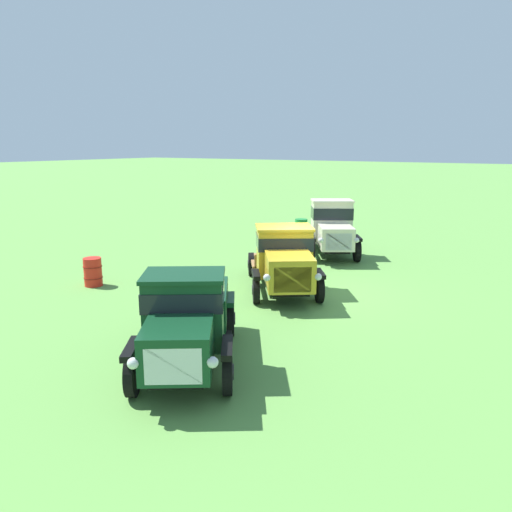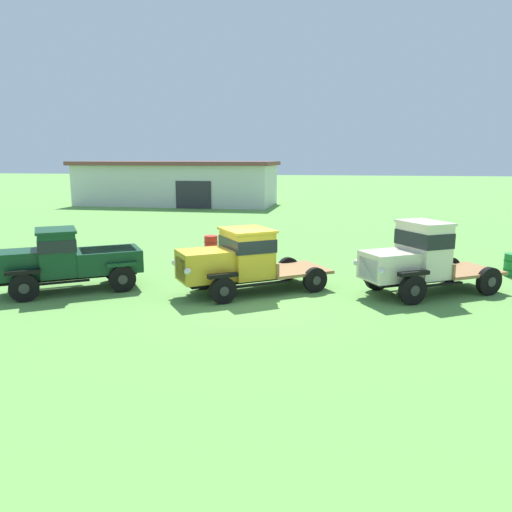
{
  "view_description": "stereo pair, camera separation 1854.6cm",
  "coord_description": "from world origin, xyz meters",
  "px_view_note": "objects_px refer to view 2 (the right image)",
  "views": [
    {
      "loc": [
        -13.56,
        -6.62,
        4.59
      ],
      "look_at": [
        -0.03,
        1.89,
        1.0
      ],
      "focal_mm": 35.0,
      "sensor_mm": 36.0,
      "label": 1
    },
    {
      "loc": [
        3.12,
        -14.72,
        4.3
      ],
      "look_at": [
        -0.03,
        1.89,
        1.0
      ],
      "focal_mm": 35.0,
      "sensor_mm": 36.0,
      "label": 2
    }
  ],
  "objects_px": {
    "vintage_truck_foreground_near": "(68,259)",
    "farm_shed": "(177,183)",
    "vintage_truck_midrow_center": "(418,258)",
    "oil_drum_near_fence": "(211,246)",
    "vintage_truck_second_in_line": "(240,259)"
  },
  "relations": [
    {
      "from": "oil_drum_near_fence",
      "to": "vintage_truck_second_in_line",
      "type": "bearing_deg",
      "value": -65.63
    },
    {
      "from": "vintage_truck_foreground_near",
      "to": "oil_drum_near_fence",
      "type": "height_order",
      "value": "vintage_truck_foreground_near"
    },
    {
      "from": "vintage_truck_second_in_line",
      "to": "oil_drum_near_fence",
      "type": "xyz_separation_m",
      "value": [
        -2.62,
        5.78,
        -0.65
      ]
    },
    {
      "from": "farm_shed",
      "to": "vintage_truck_second_in_line",
      "type": "height_order",
      "value": "farm_shed"
    },
    {
      "from": "oil_drum_near_fence",
      "to": "vintage_truck_midrow_center",
      "type": "bearing_deg",
      "value": -30.65
    },
    {
      "from": "farm_shed",
      "to": "vintage_truck_foreground_near",
      "type": "relative_size",
      "value": 4.0
    },
    {
      "from": "farm_shed",
      "to": "vintage_truck_midrow_center",
      "type": "bearing_deg",
      "value": -57.81
    },
    {
      "from": "vintage_truck_second_in_line",
      "to": "vintage_truck_midrow_center",
      "type": "bearing_deg",
      "value": 8.99
    },
    {
      "from": "vintage_truck_foreground_near",
      "to": "farm_shed",
      "type": "bearing_deg",
      "value": 103.08
    },
    {
      "from": "vintage_truck_midrow_center",
      "to": "oil_drum_near_fence",
      "type": "relative_size",
      "value": 5.25
    },
    {
      "from": "vintage_truck_midrow_center",
      "to": "oil_drum_near_fence",
      "type": "xyz_separation_m",
      "value": [
        -8.25,
        4.89,
        -0.72
      ]
    },
    {
      "from": "farm_shed",
      "to": "oil_drum_near_fence",
      "type": "relative_size",
      "value": 19.8
    },
    {
      "from": "vintage_truck_foreground_near",
      "to": "vintage_truck_midrow_center",
      "type": "height_order",
      "value": "vintage_truck_midrow_center"
    },
    {
      "from": "farm_shed",
      "to": "vintage_truck_midrow_center",
      "type": "distance_m",
      "value": 34.63
    },
    {
      "from": "vintage_truck_midrow_center",
      "to": "farm_shed",
      "type": "bearing_deg",
      "value": 122.19
    }
  ]
}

